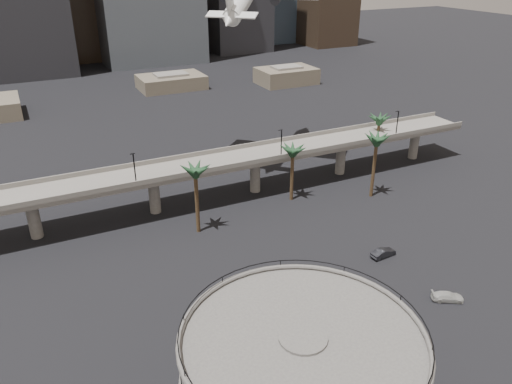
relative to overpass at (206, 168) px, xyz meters
name	(u,v)px	position (x,y,z in m)	size (l,w,h in m)	color
overpass	(206,168)	(0.00, 0.00, 0.00)	(130.00, 9.30, 14.70)	#68625C
palm_trees	(318,145)	(21.48, -7.53, 3.96)	(54.40, 18.40, 14.00)	#48371F
low_buildings	(136,90)	(6.89, 87.30, -4.48)	(135.00, 27.50, 6.80)	brown
car_a	(240,331)	(-10.55, -39.74, -6.56)	(1.85, 4.59, 1.56)	#B43719
car_b	(383,253)	(19.19, -32.80, -6.59)	(1.59, 4.57, 1.50)	black
car_c	(448,297)	(20.16, -46.39, -6.66)	(1.90, 4.67, 1.36)	#BAB9B5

